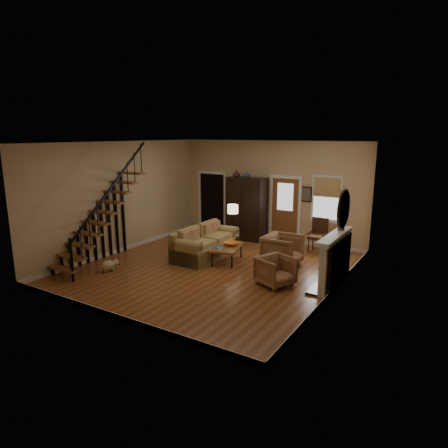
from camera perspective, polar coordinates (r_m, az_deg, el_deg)
The scene contains 15 objects.
room at distance 12.02m, azimuth 1.32°, elevation 3.17°, with size 7.00×7.33×3.30m.
staircase at distance 11.17m, azimuth -17.44°, elevation 2.32°, with size 0.94×2.80×3.20m, color brown, non-canonical shape.
fireplace at distance 9.70m, azimuth 15.78°, elevation -4.35°, with size 0.33×1.95×2.30m.
armoire at distance 13.43m, azimuth 3.26°, elevation 2.21°, with size 1.30×0.60×2.10m, color black, non-canonical shape.
vase_a at distance 13.34m, azimuth 1.78°, elevation 7.25°, with size 0.24×0.24×0.25m, color #4C2619.
vase_b at distance 13.15m, azimuth 3.30°, elevation 7.07°, with size 0.20×0.20×0.21m, color #334C60.
sofa at distance 11.60m, azimuth -2.61°, elevation -2.68°, with size 0.98×2.28×0.85m, color #9E8547, non-canonical shape.
coffee_table at distance 11.17m, azimuth 0.44°, elevation -4.33°, with size 0.69×1.18×0.45m, color brown, non-canonical shape.
bowl at distance 11.19m, azimuth 1.06°, elevation -2.82°, with size 0.41×0.41×0.10m, color orange.
books at distance 10.91m, azimuth -0.92°, elevation -3.35°, with size 0.22×0.30×0.06m, color beige, non-canonical shape.
armchair_left at distance 9.56m, azimuth 7.36°, elevation -6.67°, with size 0.75×0.77×0.70m, color brown.
armchair_right at distance 10.88m, azimuth 8.35°, elevation -3.79°, with size 0.93×0.95×0.87m, color brown.
floor_lamp at distance 12.23m, azimuth 1.25°, elevation -0.48°, with size 0.32×0.32×1.41m, color black, non-canonical shape.
side_chair at distance 12.38m, azimuth 13.21°, elevation -1.60°, with size 0.54×0.54×1.02m, color #3A2012, non-canonical shape.
dog at distance 10.84m, azimuth -16.20°, elevation -5.78°, with size 0.26×0.43×0.31m, color #CDB78C, non-canonical shape.
Camera 1 is at (5.56, -8.47, 3.53)m, focal length 32.00 mm.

